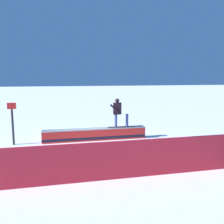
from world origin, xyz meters
TOP-DOWN VIEW (x-y plane):
  - ground_plane at (0.00, 0.00)m, footprint 120.00×120.00m
  - grind_box at (0.00, 0.00)m, footprint 5.29×0.68m
  - snowboarder at (-1.23, -0.05)m, footprint 1.41×0.42m
  - safety_fence at (0.00, 4.86)m, footprint 9.01×0.39m
  - trail_marker at (3.93, 0.10)m, footprint 0.40×0.10m

SIDE VIEW (x-z plane):
  - ground_plane at x=0.00m, z-range 0.00..0.00m
  - grind_box at x=0.00m, z-range -0.03..0.58m
  - safety_fence at x=0.00m, z-range 0.00..1.25m
  - trail_marker at x=3.93m, z-range 0.07..2.09m
  - snowboarder at x=-1.23m, z-range 0.68..2.18m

